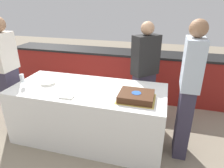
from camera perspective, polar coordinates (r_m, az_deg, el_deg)
ground_plane at (r=3.08m, az=-6.23°, el=-14.47°), size 14.00×14.00×0.00m
back_counter at (r=4.14m, az=1.12°, el=3.28°), size 4.40×0.58×0.92m
dining_table at (r=2.86m, az=-6.57°, el=-8.31°), size 2.06×0.90×0.78m
cake at (r=2.37m, az=6.94°, el=-3.47°), size 0.44×0.38×0.09m
plate_stack at (r=2.92m, az=-17.86°, el=0.33°), size 0.20×0.20×0.04m
wine_glass at (r=2.92m, az=-24.28°, el=1.41°), size 0.07×0.07×0.18m
side_plate_near_cake at (r=2.69m, az=6.89°, el=-1.06°), size 0.20×0.20×0.00m
utensil_pile at (r=2.47m, az=-12.87°, el=-3.61°), size 0.16×0.09×0.02m
person_cutting_cake at (r=3.12m, az=9.28°, el=3.08°), size 0.42×0.42×1.59m
person_seated_left at (r=3.30m, az=-27.65°, el=2.98°), size 0.21×0.33×1.67m
person_seated_right at (r=2.48m, az=20.91°, el=-2.10°), size 0.20×0.35×1.70m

